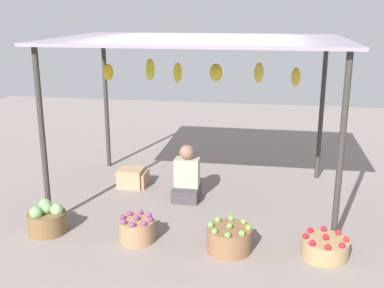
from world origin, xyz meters
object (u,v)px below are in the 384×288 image
at_px(basket_purple_onions, 137,230).
at_px(basket_green_apples, 229,239).
at_px(wooden_crate_near_vendor, 135,178).
at_px(basket_cabbages, 47,219).
at_px(wooden_crate_stacked_rear, 131,178).
at_px(basket_red_apples, 325,247).
at_px(vendor_person, 187,178).

xyz_separation_m(basket_purple_onions, basket_green_apples, (1.07, -0.05, 0.00)).
bearing_deg(wooden_crate_near_vendor, basket_cabbages, -109.39).
bearing_deg(basket_cabbages, wooden_crate_near_vendor, 70.61).
bearing_deg(wooden_crate_stacked_rear, basket_purple_onions, -71.01).
height_order(wooden_crate_near_vendor, wooden_crate_stacked_rear, wooden_crate_stacked_rear).
distance_m(basket_red_apples, wooden_crate_stacked_rear, 3.15).
height_order(basket_red_apples, wooden_crate_near_vendor, basket_red_apples).
bearing_deg(wooden_crate_near_vendor, basket_green_apples, -47.66).
bearing_deg(basket_green_apples, basket_purple_onions, 177.44).
bearing_deg(wooden_crate_stacked_rear, basket_red_apples, -32.05).
xyz_separation_m(basket_green_apples, basket_red_apples, (1.03, 0.04, -0.03)).
relative_size(basket_purple_onions, wooden_crate_stacked_rear, 1.12).
distance_m(vendor_person, wooden_crate_near_vendor, 0.96).
xyz_separation_m(basket_green_apples, wooden_crate_near_vendor, (-1.60, 1.75, -0.03)).
bearing_deg(wooden_crate_near_vendor, wooden_crate_stacked_rear, -135.28).
bearing_deg(vendor_person, basket_green_apples, -62.38).
height_order(vendor_person, basket_red_apples, vendor_person).
height_order(vendor_person, basket_cabbages, vendor_person).
bearing_deg(basket_red_apples, wooden_crate_near_vendor, 146.90).
bearing_deg(basket_red_apples, basket_purple_onions, 179.76).
distance_m(basket_purple_onions, basket_green_apples, 1.07).
bearing_deg(basket_red_apples, basket_cabbages, 179.32).
height_order(basket_green_apples, wooden_crate_stacked_rear, basket_green_apples).
bearing_deg(basket_purple_onions, basket_green_apples, -2.56).
xyz_separation_m(basket_cabbages, basket_green_apples, (2.19, -0.08, -0.02)).
bearing_deg(vendor_person, wooden_crate_near_vendor, 157.36).
height_order(vendor_person, basket_purple_onions, vendor_person).
height_order(basket_green_apples, basket_red_apples, basket_green_apples).
xyz_separation_m(basket_purple_onions, basket_red_apples, (2.10, -0.01, -0.03)).
distance_m(vendor_person, basket_purple_onions, 1.39).
distance_m(basket_cabbages, basket_red_apples, 3.22).
xyz_separation_m(basket_cabbages, wooden_crate_stacked_rear, (0.55, 1.63, -0.03)).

